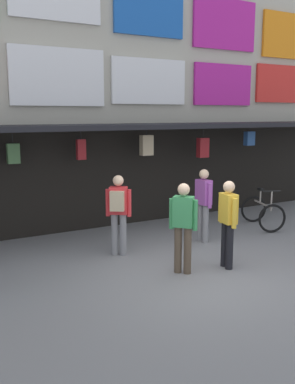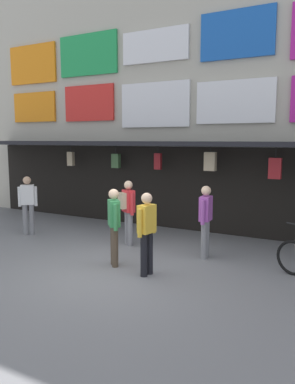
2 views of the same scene
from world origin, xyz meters
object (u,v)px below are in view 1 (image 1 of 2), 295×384
Objects in this scene: pedestrian_in_white at (183,223)px; pedestrian_in_yellow at (228,219)px; pedestrian_in_purple at (118,209)px; pedestrian_in_red at (203,201)px; bicycle_parked at (263,212)px.

pedestrian_in_white is 0.91m from pedestrian_in_yellow.
pedestrian_in_purple is 1.00× the size of pedestrian_in_red.
bicycle_parked is 3.41m from pedestrian_in_yellow.
pedestrian_in_white and pedestrian_in_purple have the same top height.
pedestrian_in_white is 1.61m from pedestrian_in_purple.
pedestrian_in_white and pedestrian_in_yellow have the same top height.
pedestrian_in_yellow is 1.00× the size of pedestrian_in_purple.
pedestrian_in_yellow is (0.89, -0.18, 0.00)m from pedestrian_in_white.
bicycle_parked is at bearing 2.90° from pedestrian_in_purple.
pedestrian_in_purple is (-4.24, -0.22, 0.59)m from bicycle_parked.
pedestrian_in_red is (2.12, -0.06, -0.04)m from pedestrian_in_purple.
bicycle_parked is 0.79× the size of pedestrian_in_yellow.
pedestrian_in_yellow is at bearing -11.48° from pedestrian_in_white.
pedestrian_in_yellow is 2.24m from pedestrian_in_purple.
pedestrian_in_purple is at bearing -177.10° from bicycle_parked.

